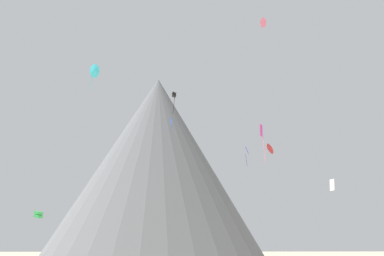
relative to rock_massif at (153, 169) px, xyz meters
The scene contains 10 objects.
rock_massif is the anchor object (origin of this frame).
kite_red_mid 43.77m from the rock_massif, 52.98° to the right, with size 2.32×2.37×2.36m.
kite_cyan_high 51.18m from the rock_massif, 99.55° to the right, with size 2.50×2.19×4.88m.
kite_magenta_mid 71.77m from the rock_massif, 76.09° to the right, with size 0.62×0.75×4.86m.
kite_blue_high 31.89m from the rock_massif, 80.02° to the right, with size 0.38×0.51×2.72m.
kite_indigo_mid 45.59m from the rock_massif, 63.25° to the right, with size 0.73×1.18×3.82m.
kite_rainbow_high 64.54m from the rock_massif, 71.20° to the right, with size 1.68×1.69×1.61m.
kite_white_low 74.30m from the rock_massif, 69.32° to the right, with size 0.52×0.70×1.43m.
kite_green_low 61.02m from the rock_massif, 102.93° to the right, with size 1.28×1.25×1.06m.
kite_black_high 46.06m from the rock_massif, 82.37° to the right, with size 0.91×0.86×4.39m.
Camera 1 is at (-3.99, -26.51, 4.57)m, focal length 37.70 mm.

